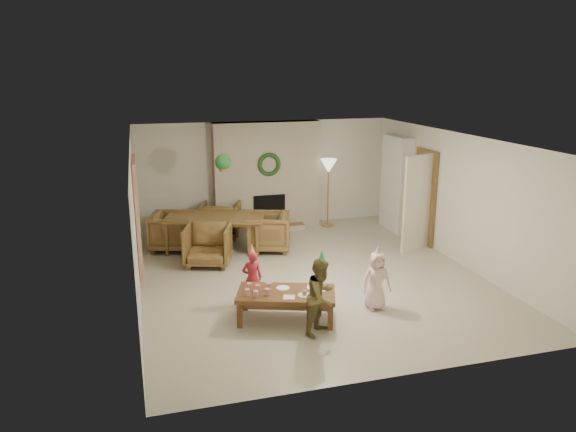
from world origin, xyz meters
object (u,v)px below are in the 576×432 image
object	(u,v)px
dining_chair_near	(208,245)
child_red	(252,278)
dining_chair_left	(172,231)
dining_chair_right	(269,232)
child_plaid	(321,296)
child_pink	(377,281)
dining_table	(215,233)
coffee_table_top	(286,294)
dining_chair_far	(221,220)

from	to	relation	value
dining_chair_near	child_red	xyz separation A→B (m)	(0.43, -2.04, 0.06)
dining_chair_near	dining_chair_left	xyz separation A→B (m)	(-0.60, 1.11, 0.00)
dining_chair_right	child_red	bearing A→B (deg)	-2.35
child_plaid	child_pink	world-z (taller)	child_plaid
dining_chair_left	child_red	world-z (taller)	child_red
dining_chair_right	dining_chair_left	bearing A→B (deg)	-90.00
dining_table	dining_chair_near	xyz separation A→B (m)	(-0.26, -0.86, 0.04)
dining_chair_left	child_plaid	bearing A→B (deg)	-140.95
coffee_table_top	child_red	world-z (taller)	child_red
dining_table	child_pink	distance (m)	4.09
dining_chair_far	dining_chair_near	bearing A→B (deg)	90.00
dining_chair_far	child_pink	xyz separation A→B (m)	(1.77, -4.41, 0.07)
child_red	dining_table	bearing A→B (deg)	-84.10
child_pink	dining_chair_far	bearing A→B (deg)	117.40
dining_chair_near	dining_chair_far	size ratio (longest dim) A/B	1.00
dining_chair_left	child_pink	xyz separation A→B (m)	(2.88, -3.81, 0.07)
dining_table	dining_chair_right	xyz separation A→B (m)	(1.07, -0.32, 0.04)
child_pink	dining_table	bearing A→B (deg)	125.23
dining_chair_near	child_pink	size ratio (longest dim) A/B	0.93
dining_chair_left	dining_table	bearing A→B (deg)	-90.00
dining_chair_left	child_plaid	size ratio (longest dim) A/B	0.78
child_red	child_plaid	xyz separation A→B (m)	(0.75, -1.19, 0.11)
dining_chair_right	coffee_table_top	xyz separation A→B (m)	(-0.52, -3.23, 0.02)
child_red	dining_chair_far	bearing A→B (deg)	-88.83
child_red	child_plaid	distance (m)	1.41
child_pink	child_red	bearing A→B (deg)	165.93
child_red	coffee_table_top	bearing A→B (deg)	122.14
child_plaid	dining_chair_left	bearing A→B (deg)	71.37
dining_table	child_plaid	bearing A→B (deg)	-60.48
dining_chair_near	child_plaid	distance (m)	3.44
dining_chair_near	child_plaid	size ratio (longest dim) A/B	0.78
coffee_table_top	dining_chair_near	bearing A→B (deg)	125.86
dining_chair_far	coffee_table_top	world-z (taller)	dining_chair_far
child_red	child_pink	bearing A→B (deg)	162.75
dining_table	child_pink	size ratio (longest dim) A/B	2.17
dining_table	child_plaid	world-z (taller)	child_plaid
coffee_table_top	child_plaid	size ratio (longest dim) A/B	1.30
dining_chair_left	child_plaid	world-z (taller)	child_plaid
dining_chair_far	child_pink	bearing A→B (deg)	128.59
child_pink	dining_chair_right	bearing A→B (deg)	112.03
dining_table	dining_chair_right	distance (m)	1.12
dining_chair_right	coffee_table_top	bearing A→B (deg)	7.71
dining_table	child_red	bearing A→B (deg)	-69.73
dining_table	child_plaid	xyz separation A→B (m)	(0.92, -4.09, 0.20)
child_red	dining_chair_near	bearing A→B (deg)	-75.57
child_red	dining_chair_left	bearing A→B (deg)	-69.48
dining_chair_left	child_red	bearing A→B (deg)	-145.11
dining_chair_far	dining_chair_left	distance (m)	1.26
child_pink	dining_chair_left	bearing A→B (deg)	132.64
dining_chair_near	child_pink	bearing A→B (deg)	-33.04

